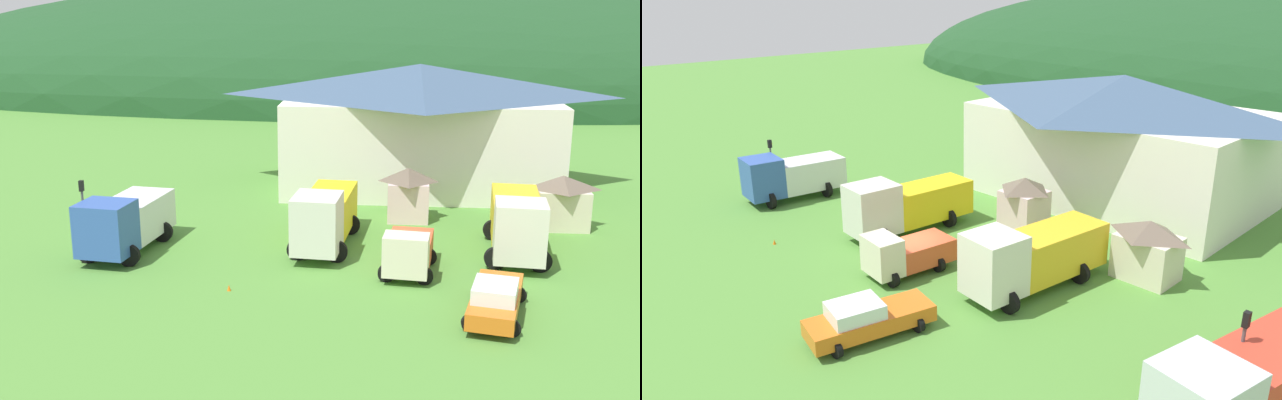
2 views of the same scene
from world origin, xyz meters
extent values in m
plane|color=#518C38|center=(0.00, 0.00, 0.00)|extent=(200.00, 200.00, 0.00)
ellipsoid|color=#1E4723|center=(0.00, 73.33, 0.00)|extent=(151.53, 60.00, 31.51)
cube|color=white|center=(1.60, 17.11, 3.12)|extent=(18.02, 11.78, 6.25)
pyramid|color=#3D5675|center=(1.60, 17.11, 7.34)|extent=(19.46, 12.72, 2.19)
cube|color=beige|center=(9.41, 7.37, 1.14)|extent=(2.89, 2.20, 2.28)
pyramid|color=#6B5B4C|center=(9.41, 7.37, 2.68)|extent=(3.12, 2.37, 0.80)
cube|color=beige|center=(0.73, 8.27, 1.17)|extent=(2.36, 2.29, 2.34)
pyramid|color=#6B5B4C|center=(0.73, 8.27, 2.74)|extent=(2.55, 2.47, 0.82)
cube|color=#3356AD|center=(-14.19, -0.90, 1.86)|extent=(2.78, 2.57, 2.62)
cube|color=black|center=(-14.20, -1.01, 2.44)|extent=(1.57, 1.96, 0.84)
cube|color=silver|center=(-13.74, 2.38, 1.57)|extent=(3.07, 4.67, 2.05)
cylinder|color=black|center=(-13.09, -1.05, 0.55)|extent=(1.10, 0.30, 1.10)
cylinder|color=black|center=(-15.28, -0.75, 0.55)|extent=(1.10, 0.30, 1.10)
cylinder|color=black|center=(-12.56, 2.88, 0.55)|extent=(1.10, 0.30, 1.10)
cylinder|color=black|center=(-14.74, 3.18, 0.55)|extent=(1.10, 0.30, 1.10)
cube|color=silver|center=(-3.95, 0.51, 1.97)|extent=(2.53, 2.88, 2.84)
cube|color=black|center=(-3.96, 0.38, 2.60)|extent=(1.43, 2.24, 0.91)
cube|color=yellow|center=(-3.58, 4.42, 1.59)|extent=(2.77, 5.37, 2.09)
cylinder|color=black|center=(-2.96, 0.42, 0.55)|extent=(1.10, 0.30, 1.10)
cylinder|color=black|center=(-4.94, 0.60, 0.55)|extent=(1.10, 0.30, 1.10)
cylinder|color=black|center=(-2.52, 5.10, 0.55)|extent=(1.10, 0.30, 1.10)
cylinder|color=black|center=(-4.50, 5.29, 0.55)|extent=(1.10, 0.30, 1.10)
cube|color=beige|center=(0.39, -2.14, 1.35)|extent=(2.22, 1.64, 1.91)
cube|color=black|center=(0.38, -2.21, 1.77)|extent=(1.24, 1.24, 0.61)
cube|color=#DB512D|center=(0.66, 0.12, 0.98)|extent=(2.43, 3.37, 1.15)
cylinder|color=black|center=(1.27, -2.24, 0.40)|extent=(0.80, 0.30, 0.80)
cylinder|color=black|center=(-0.49, -2.03, 0.40)|extent=(0.80, 0.30, 0.80)
cylinder|color=black|center=(1.59, 0.48, 0.40)|extent=(0.80, 0.30, 0.80)
cylinder|color=black|center=(-0.16, 0.69, 0.40)|extent=(0.80, 0.30, 0.80)
cube|color=silver|center=(5.84, 0.00, 1.99)|extent=(2.64, 2.57, 2.87)
cube|color=black|center=(5.83, -0.12, 2.62)|extent=(1.48, 1.99, 0.92)
cube|color=gold|center=(6.25, 3.86, 1.64)|extent=(2.97, 5.67, 2.19)
cylinder|color=black|center=(6.88, -0.11, 0.55)|extent=(1.10, 0.30, 1.10)
cylinder|color=black|center=(4.79, 0.11, 0.55)|extent=(1.10, 0.30, 1.10)
cylinder|color=black|center=(7.39, 4.56, 0.55)|extent=(1.10, 0.30, 1.10)
cylinder|color=black|center=(5.30, 4.79, 0.55)|extent=(1.10, 0.30, 1.10)
cube|color=orange|center=(4.03, -5.61, 0.69)|extent=(3.03, 5.61, 0.70)
cube|color=silver|center=(3.88, -6.23, 1.35)|extent=(2.16, 2.47, 0.62)
cylinder|color=black|center=(4.41, -7.56, 0.34)|extent=(0.68, 0.24, 0.68)
cylinder|color=black|center=(2.82, -7.19, 0.34)|extent=(0.68, 0.24, 0.68)
cylinder|color=black|center=(5.23, -4.03, 0.34)|extent=(0.68, 0.24, 0.68)
cylinder|color=black|center=(3.64, -3.66, 0.34)|extent=(0.68, 0.24, 0.68)
cylinder|color=#4C4C51|center=(-15.97, 0.73, 1.65)|extent=(0.12, 0.12, 3.29)
cube|color=black|center=(-15.97, 0.73, 3.57)|extent=(0.20, 0.24, 0.55)
sphere|color=yellow|center=(-15.97, 0.86, 3.57)|extent=(0.14, 0.14, 0.14)
cone|color=orange|center=(-7.54, -3.82, 0.00)|extent=(0.36, 0.36, 0.57)
camera|label=1|loc=(-0.66, -35.23, 12.80)|focal=42.49mm
camera|label=2|loc=(22.40, -18.35, 13.77)|focal=33.87mm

